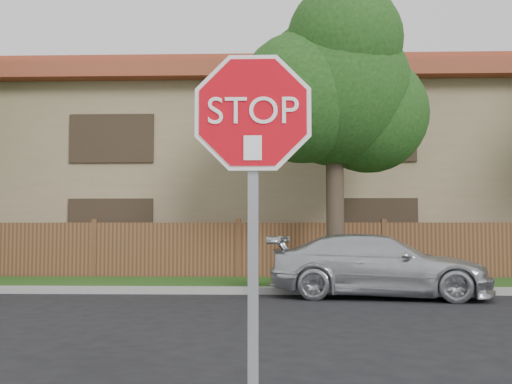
{
  "coord_description": "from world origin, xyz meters",
  "views": [
    {
      "loc": [
        1.02,
        -5.12,
        1.44
      ],
      "look_at": [
        0.88,
        -0.9,
        1.7
      ],
      "focal_mm": 42.0,
      "sensor_mm": 36.0,
      "label": 1
    }
  ],
  "objects": [
    {
      "name": "fence",
      "position": [
        0.0,
        11.4,
        0.8
      ],
      "size": [
        70.0,
        0.12,
        1.6
      ],
      "primitive_type": "cube",
      "color": "#4E2E1B",
      "rests_on": "ground"
    },
    {
      "name": "sedan_right",
      "position": [
        3.19,
        7.56,
        0.66
      ],
      "size": [
        4.78,
        2.48,
        1.32
      ],
      "primitive_type": "imported",
      "rotation": [
        0.0,
        0.0,
        1.43
      ],
      "color": "silver",
      "rests_on": "ground"
    },
    {
      "name": "stop_sign",
      "position": [
        0.88,
        -1.48,
        1.83
      ],
      "size": [
        1.01,
        0.13,
        2.55
      ],
      "color": "gray",
      "rests_on": "sidewalk_near"
    },
    {
      "name": "tree_mid",
      "position": [
        2.52,
        9.57,
        4.87
      ],
      "size": [
        4.8,
        3.9,
        7.35
      ],
      "color": "#382B21",
      "rests_on": "ground"
    },
    {
      "name": "apartment_building",
      "position": [
        0.0,
        17.0,
        3.53
      ],
      "size": [
        35.2,
        9.2,
        7.2
      ],
      "color": "#907F59",
      "rests_on": "ground"
    },
    {
      "name": "far_curb",
      "position": [
        0.0,
        8.15,
        0.07
      ],
      "size": [
        70.0,
        0.3,
        0.15
      ],
      "primitive_type": "cube",
      "color": "gray",
      "rests_on": "ground"
    },
    {
      "name": "grass_strip",
      "position": [
        0.0,
        9.8,
        0.06
      ],
      "size": [
        70.0,
        3.0,
        0.12
      ],
      "primitive_type": "cube",
      "color": "#1E4714",
      "rests_on": "ground"
    }
  ]
}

